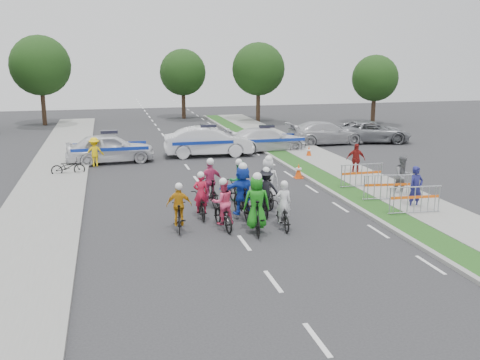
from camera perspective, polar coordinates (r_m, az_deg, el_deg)
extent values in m
plane|color=#28282B|center=(16.78, 0.45, -6.74)|extent=(90.00, 90.00, 0.00)
cube|color=gray|center=(22.91, 9.72, -1.31)|extent=(0.20, 60.00, 0.12)
cube|color=#224616|center=(23.20, 11.30, -1.21)|extent=(1.20, 60.00, 0.11)
cube|color=gray|center=(24.01, 15.20, -0.91)|extent=(2.40, 60.00, 0.13)
cube|color=gray|center=(21.20, -20.43, -3.14)|extent=(3.00, 60.00, 0.13)
imported|color=black|center=(18.14, 4.58, -3.80)|extent=(0.71, 1.68, 0.86)
imported|color=white|center=(17.96, 4.66, -2.43)|extent=(0.55, 0.39, 1.43)
sphere|color=white|center=(17.75, 4.75, -0.45)|extent=(0.25, 0.25, 0.25)
imported|color=black|center=(17.60, 1.73, -3.77)|extent=(0.87, 2.01, 1.17)
imported|color=#187F17|center=(17.43, 1.79, -2.33)|extent=(0.94, 0.69, 1.76)
sphere|color=white|center=(17.17, 1.86, 0.33)|extent=(0.30, 0.30, 0.30)
imported|color=black|center=(18.02, -1.86, -3.79)|extent=(0.80, 1.80, 0.92)
imported|color=#EA4170|center=(17.84, -1.84, -2.35)|extent=(0.80, 0.66, 1.52)
sphere|color=white|center=(17.61, -1.82, -0.19)|extent=(0.26, 0.26, 0.26)
imported|color=black|center=(17.93, -6.50, -3.90)|extent=(0.64, 1.62, 0.95)
imported|color=orange|center=(17.77, -6.51, -2.66)|extent=(0.87, 0.45, 1.42)
sphere|color=white|center=(17.55, -6.55, -0.68)|extent=(0.25, 0.25, 0.25)
imported|color=black|center=(19.65, 2.69, -2.34)|extent=(0.94, 1.85, 0.93)
imported|color=black|center=(19.48, 2.75, -1.00)|extent=(1.09, 0.75, 1.54)
sphere|color=white|center=(19.27, 2.81, 1.02)|extent=(0.27, 0.27, 0.27)
imported|color=black|center=(19.11, 0.24, -2.39)|extent=(0.68, 1.99, 1.18)
imported|color=blue|center=(18.94, 0.28, -1.04)|extent=(1.67, 0.63, 1.76)
sphere|color=white|center=(18.71, 0.32, 1.42)|extent=(0.31, 0.31, 0.31)
imported|color=black|center=(19.31, -4.20, -2.71)|extent=(0.65, 1.70, 0.88)
imported|color=red|center=(19.14, -4.20, -1.39)|extent=(0.55, 0.37, 1.47)
sphere|color=white|center=(18.93, -4.21, 0.53)|extent=(0.25, 0.25, 0.25)
imported|color=black|center=(20.67, 2.96, -1.24)|extent=(0.66, 1.95, 1.15)
imported|color=silver|center=(20.51, 3.01, 0.00)|extent=(0.88, 0.60, 1.73)
sphere|color=white|center=(20.29, 3.08, 2.23)|extent=(0.30, 0.30, 0.30)
imported|color=black|center=(20.88, -0.19, -1.36)|extent=(0.93, 1.89, 0.95)
imported|color=#188539|center=(20.71, -0.15, -0.07)|extent=(0.86, 0.72, 1.58)
sphere|color=white|center=(20.51, -0.12, 1.90)|extent=(0.27, 0.27, 0.27)
imported|color=black|center=(20.71, -3.19, -1.30)|extent=(0.76, 1.86, 1.09)
imported|color=#CE3973|center=(20.56, -3.18, -0.11)|extent=(1.00, 0.53, 1.63)
sphere|color=white|center=(20.35, -3.18, 1.96)|extent=(0.28, 0.28, 0.28)
imported|color=silver|center=(29.91, -13.69, 3.34)|extent=(4.82, 2.21, 1.60)
imported|color=silver|center=(31.06, -3.39, 4.12)|extent=(5.20, 2.11, 1.68)
imported|color=silver|center=(32.69, 2.86, 4.36)|extent=(5.05, 2.33, 1.43)
imported|color=#B7B7BC|center=(35.63, 9.12, 4.99)|extent=(5.18, 2.21, 1.49)
imported|color=slate|center=(37.01, 13.86, 5.02)|extent=(5.54, 3.47, 1.43)
imported|color=navy|center=(21.27, 18.24, -0.79)|extent=(0.65, 0.48, 1.65)
imported|color=slate|center=(23.09, 16.99, 0.41)|extent=(0.84, 0.66, 1.69)
imported|color=maroon|center=(26.62, 12.24, 2.18)|extent=(0.98, 0.64, 1.55)
imported|color=yellow|center=(29.05, -15.25, 2.90)|extent=(1.02, 0.61, 1.54)
cube|color=#F24C0C|center=(25.63, 6.25, 0.24)|extent=(0.40, 0.40, 0.03)
cone|color=#F24C0C|center=(25.55, 6.26, 0.97)|extent=(0.36, 0.36, 0.70)
cylinder|color=silver|center=(25.53, 6.27, 1.19)|extent=(0.29, 0.29, 0.08)
cube|color=#F24C0C|center=(30.81, 7.34, 2.40)|extent=(0.40, 0.40, 0.03)
cone|color=#F24C0C|center=(30.75, 7.36, 3.01)|extent=(0.36, 0.36, 0.70)
cylinder|color=silver|center=(30.73, 7.37, 3.20)|extent=(0.29, 0.29, 0.08)
imported|color=black|center=(27.30, -17.87, 1.34)|extent=(1.63, 0.66, 0.84)
cylinder|color=#382619|center=(47.27, 1.95, 8.20)|extent=(0.36, 0.36, 3.25)
sphere|color=black|center=(47.10, 1.97, 11.75)|extent=(4.55, 4.55, 4.55)
cylinder|color=#382619|center=(46.95, 14.04, 7.48)|extent=(0.36, 0.36, 2.75)
sphere|color=black|center=(46.78, 14.21, 10.49)|extent=(3.85, 3.85, 3.85)
cylinder|color=#382619|center=(47.71, -20.24, 7.60)|extent=(0.36, 0.36, 3.50)
sphere|color=black|center=(47.55, -20.55, 11.37)|extent=(4.90, 4.90, 4.90)
cylinder|color=#382619|center=(49.94, -6.04, 8.26)|extent=(0.36, 0.36, 3.00)
sphere|color=black|center=(49.78, -6.12, 11.35)|extent=(4.20, 4.20, 4.20)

